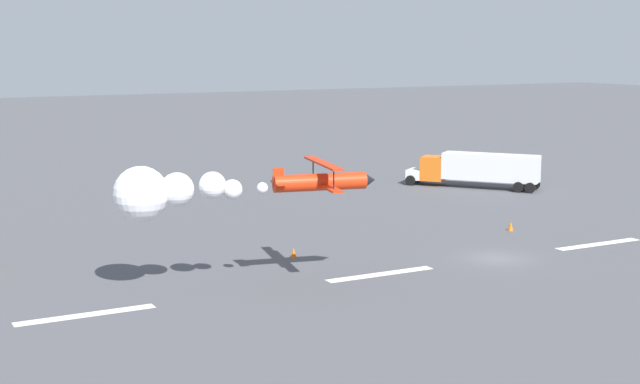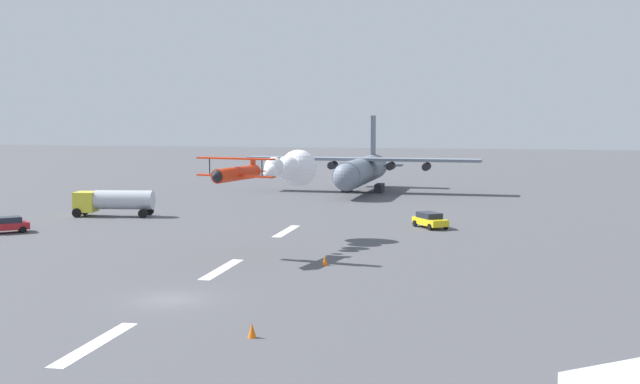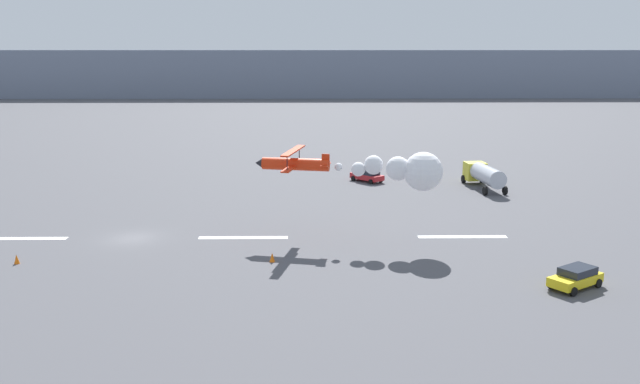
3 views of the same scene
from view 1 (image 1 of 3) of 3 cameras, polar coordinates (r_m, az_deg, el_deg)
ground_plane at (r=67.26m, az=10.94°, el=-4.06°), size 440.00×440.00×0.00m
runway_stripe_2 at (r=73.75m, az=16.90°, el=-3.12°), size 8.00×0.90×0.01m
runway_stripe_3 at (r=61.66m, az=3.77°, el=-5.12°), size 8.00×0.90×0.01m
runway_stripe_4 at (r=54.24m, az=-14.34°, el=-7.41°), size 8.00×0.90×0.01m
stunt_biplane_red at (r=56.04m, az=-9.17°, el=0.11°), size 16.24×7.42×3.33m
semi_truck_orange at (r=99.01m, az=9.74°, el=1.47°), size 10.86×12.79×3.70m
traffic_cone_near at (r=77.15m, az=11.76°, el=-2.09°), size 0.44×0.44×0.75m
traffic_cone_far at (r=66.14m, az=-1.65°, el=-3.78°), size 0.44×0.44×0.75m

